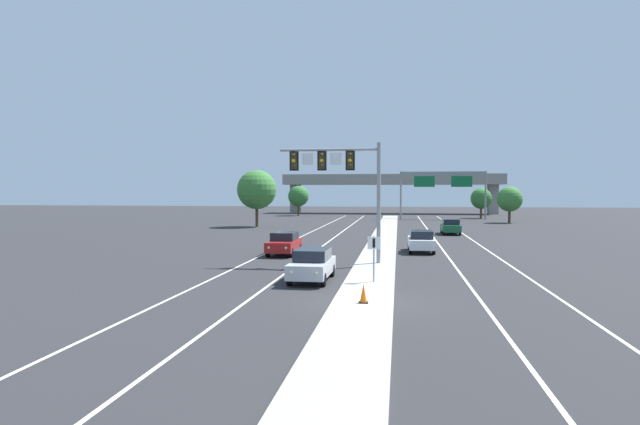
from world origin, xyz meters
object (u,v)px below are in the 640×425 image
overhead_signal_mast (343,174)px  car_receding_white (421,241)px  median_sign_post (374,252)px  car_oncoming_silver (312,264)px  tree_far_left_c (298,196)px  traffic_cone_median_nose (363,294)px  tree_far_right_c (510,199)px  car_receding_green (451,226)px  tree_far_left_a (257,190)px  tree_far_right_b (481,199)px  car_oncoming_red (284,243)px  highway_sign_gantry (443,180)px

overhead_signal_mast → car_receding_white: overhead_signal_mast is taller
overhead_signal_mast → median_sign_post: size_ratio=3.27×
car_oncoming_silver → tree_far_left_c: size_ratio=0.84×
traffic_cone_median_nose → tree_far_right_c: 59.96m
car_receding_green → traffic_cone_median_nose: car_receding_green is taller
tree_far_left_a → tree_far_left_c: size_ratio=1.32×
overhead_signal_mast → car_receding_white: 10.16m
car_receding_white → car_receding_green: (3.66, 16.89, 0.00)m
car_oncoming_silver → traffic_cone_median_nose: (2.92, -5.72, -0.31)m
traffic_cone_median_nose → tree_far_right_b: bearing=78.3°
car_oncoming_red → car_receding_white: 10.02m
car_oncoming_red → tree_far_right_b: tree_far_right_b is taller
tree_far_right_b → tree_far_left_a: size_ratio=0.70×
overhead_signal_mast → tree_far_right_c: 49.44m
car_receding_green → tree_far_left_c: (-23.02, 38.52, 2.66)m
car_oncoming_silver → tree_far_right_b: tree_far_right_b is taller
car_oncoming_red → tree_far_right_b: size_ratio=0.91×
median_sign_post → tree_far_right_b: size_ratio=0.45×
median_sign_post → car_receding_green: median_sign_post is taller
tree_far_left_a → tree_far_right_b: bearing=39.6°
car_oncoming_red → tree_far_right_c: (23.14, 41.26, 2.47)m
car_oncoming_silver → traffic_cone_median_nose: bearing=-63.0°
median_sign_post → tree_far_right_b: bearing=77.5°
tree_far_right_b → tree_far_right_c: bearing=-80.8°
traffic_cone_median_nose → tree_far_left_a: tree_far_left_a is taller
tree_far_right_c → tree_far_left_a: bearing=-158.4°
median_sign_post → traffic_cone_median_nose: size_ratio=2.97×
car_receding_white → car_receding_green: same height
car_oncoming_red → tree_far_right_c: tree_far_right_c is taller
car_receding_white → traffic_cone_median_nose: 19.57m
highway_sign_gantry → tree_far_right_c: 12.42m
overhead_signal_mast → median_sign_post: bearing=-72.5°
car_oncoming_silver → highway_sign_gantry: 61.77m
tree_far_left_a → car_receding_white: bearing=-53.1°
car_receding_green → traffic_cone_median_nose: size_ratio=6.06×
traffic_cone_median_nose → overhead_signal_mast: bearing=99.5°
car_oncoming_silver → tree_far_left_a: tree_far_left_a is taller
traffic_cone_median_nose → tree_far_left_a: size_ratio=0.11×
car_receding_green → car_oncoming_red: bearing=-123.5°
overhead_signal_mast → car_receding_green: 26.34m
car_receding_white → highway_sign_gantry: (5.19, 46.91, 5.34)m
highway_sign_gantry → tree_far_left_a: highway_sign_gantry is taller
car_oncoming_red → car_receding_white: same height
car_receding_green → highway_sign_gantry: (1.54, 30.02, 5.34)m
overhead_signal_mast → car_receding_white: bearing=56.9°
tree_far_left_a → tree_far_right_c: (32.62, 12.89, -1.31)m
tree_far_left_c → traffic_cone_median_nose: bearing=-77.6°
car_oncoming_red → tree_far_left_a: bearing=108.5°
traffic_cone_median_nose → tree_far_right_b: size_ratio=0.15×
tree_far_left_c → highway_sign_gantry: bearing=-19.1°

